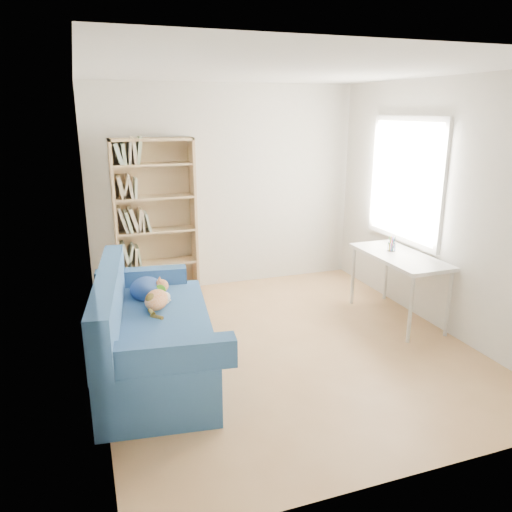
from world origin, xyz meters
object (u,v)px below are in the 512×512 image
Objects in this scene: desk at (399,261)px; bookshelf at (156,226)px; pen_cup at (392,245)px; sofa at (150,335)px.

bookshelf is at bearing 145.88° from desk.
bookshelf is at bearing 148.68° from pen_cup.
pen_cup is at bearing -31.32° from bookshelf.
pen_cup is (2.40, -1.46, -0.09)m from bookshelf.
bookshelf is 1.59× the size of desk.
sofa is 2.84m from pen_cup.
sofa is 2.02m from bookshelf.
desk is 0.21m from pen_cup.
sofa is 2.80m from desk.
bookshelf reaches higher than sofa.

